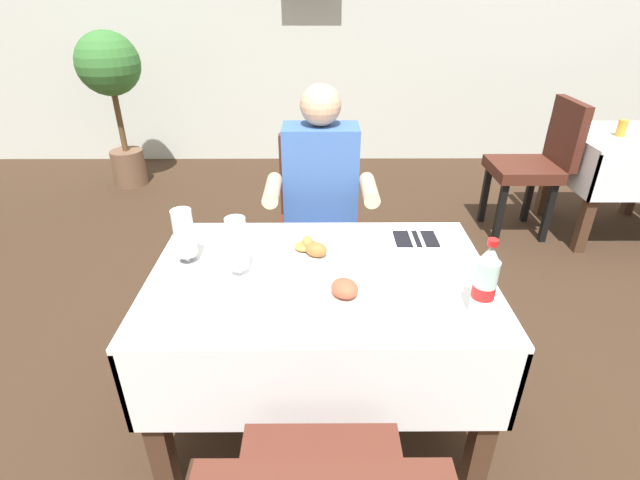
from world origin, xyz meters
name	(u,v)px	position (x,y,z in m)	size (l,w,h in m)	color
ground_plane	(346,449)	(0.00, 0.00, 0.00)	(11.00, 11.00, 0.00)	#382619
back_wall	(329,16)	(0.00, 3.66, 1.39)	(11.00, 0.12, 2.77)	silver
main_dining_table	(320,311)	(-0.10, 0.16, 0.57)	(1.22, 0.81, 0.74)	white
chair_far_diner_seat	(319,221)	(-0.10, 0.96, 0.55)	(0.44, 0.50, 0.97)	#4C2319
seated_diner_far	(321,202)	(-0.10, 0.85, 0.71)	(0.50, 0.46, 1.26)	#282D42
plate_near_camera	(341,292)	(-0.04, 0.01, 0.76)	(0.24, 0.24, 0.07)	white
plate_far_diner	(314,248)	(-0.13, 0.31, 0.76)	(0.24, 0.24, 0.07)	white
beer_glass_left	(237,247)	(-0.39, 0.15, 0.85)	(0.07, 0.07, 0.22)	white
beer_glass_middle	(184,237)	(-0.59, 0.24, 0.84)	(0.07, 0.07, 0.21)	white
cola_bottle_primary	(485,283)	(0.39, -0.07, 0.85)	(0.07, 0.07, 0.26)	silver
napkin_cutlery_set	(416,239)	(0.28, 0.41, 0.74)	(0.17, 0.19, 0.01)	black
background_dining_table	(624,162)	(2.06, 1.92, 0.54)	(0.83, 0.75, 0.74)	white
background_chair_left	(537,160)	(1.44, 1.92, 0.55)	(0.50, 0.44, 0.97)	#4C2319
background_table_tumbler	(622,128)	(1.95, 1.89, 0.79)	(0.06, 0.06, 0.11)	#C68928
potted_plant_corner	(112,82)	(-1.85, 2.88, 0.92)	(0.52, 0.52, 1.33)	brown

